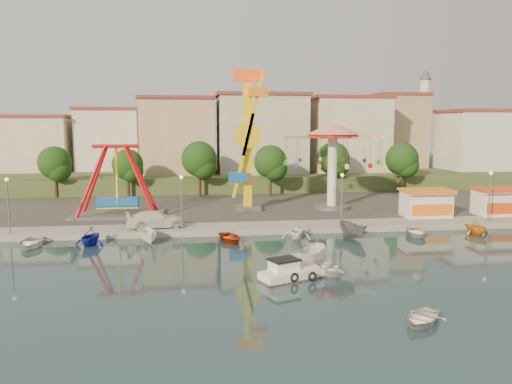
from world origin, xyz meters
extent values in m
plane|color=#132C35|center=(0.00, 0.00, 0.00)|extent=(200.00, 200.00, 0.00)
cube|color=#9E998E|center=(0.00, 62.00, 0.30)|extent=(200.00, 100.00, 0.60)
cube|color=#4C4944|center=(0.00, 30.00, 0.60)|extent=(90.00, 28.00, 0.01)
cube|color=#384C26|center=(0.00, 67.00, 1.50)|extent=(200.00, 60.00, 3.00)
cube|color=#59595E|center=(-15.25, 21.02, 0.75)|extent=(10.00, 5.00, 0.30)
cube|color=blue|center=(-15.25, 21.02, 2.20)|extent=(4.50, 1.40, 1.00)
cylinder|color=red|center=(-15.25, 21.02, 8.40)|extent=(5.00, 0.40, 0.40)
cube|color=#59595E|center=(-0.48, 23.32, 0.85)|extent=(3.00, 3.00, 0.50)
cube|color=yellow|center=(-0.48, 23.32, 8.10)|extent=(1.00, 1.00, 15.00)
cube|color=#D9410C|center=(-0.48, 23.32, 16.40)|extent=(3.20, 0.50, 1.40)
cylinder|color=yellow|center=(-0.48, 22.52, 9.60)|extent=(3.20, 0.50, 3.20)
cube|color=yellow|center=(0.10, 22.32, 12.03)|extent=(2.67, 0.35, 9.81)
cube|color=orange|center=(0.69, 22.32, 14.46)|extent=(2.20, 1.20, 1.00)
cylinder|color=#59595E|center=(9.79, 22.96, 0.80)|extent=(4.40, 4.40, 0.40)
cylinder|color=white|center=(9.79, 22.96, 5.10)|extent=(1.10, 1.10, 9.00)
cylinder|color=red|center=(9.79, 22.96, 9.40)|extent=(6.00, 6.00, 0.50)
cone|color=red|center=(9.79, 22.96, 10.30)|extent=(6.40, 6.40, 1.40)
cube|color=white|center=(18.71, 16.50, 2.00)|extent=(5.00, 3.00, 2.80)
cube|color=orange|center=(18.71, 16.50, 3.55)|extent=(5.40, 3.40, 0.25)
cube|color=red|center=(18.71, 14.80, 3.20)|extent=(5.00, 0.77, 0.43)
cube|color=white|center=(27.32, 16.50, 2.00)|extent=(5.00, 3.00, 2.80)
cube|color=#D34010|center=(27.32, 16.50, 3.55)|extent=(5.40, 3.40, 0.25)
cube|color=red|center=(27.32, 14.80, 3.20)|extent=(5.00, 0.77, 0.43)
cylinder|color=#59595E|center=(-24.00, 13.00, 3.10)|extent=(0.14, 0.14, 5.00)
cylinder|color=#59595E|center=(-8.00, 13.00, 3.10)|extent=(0.14, 0.14, 5.00)
cylinder|color=#59595E|center=(8.00, 13.00, 3.10)|extent=(0.14, 0.14, 5.00)
cylinder|color=#59595E|center=(24.00, 13.00, 3.10)|extent=(0.14, 0.14, 5.00)
cylinder|color=#382314|center=(-26.00, 36.98, 2.40)|extent=(0.44, 0.44, 3.60)
sphere|color=black|center=(-26.00, 36.98, 5.49)|extent=(4.60, 4.60, 4.60)
cylinder|color=#382314|center=(-16.00, 36.24, 2.30)|extent=(0.44, 0.44, 3.40)
sphere|color=black|center=(-16.00, 36.24, 5.22)|extent=(4.35, 4.35, 4.35)
cylinder|color=#382314|center=(-6.00, 35.81, 2.56)|extent=(0.44, 0.44, 3.92)
sphere|color=black|center=(-6.00, 35.81, 5.94)|extent=(5.02, 5.02, 5.02)
cylinder|color=#382314|center=(4.00, 34.36, 2.43)|extent=(0.44, 0.44, 3.66)
sphere|color=black|center=(4.00, 34.36, 5.58)|extent=(4.68, 4.68, 4.68)
cylinder|color=#382314|center=(14.00, 37.35, 2.50)|extent=(0.44, 0.44, 3.80)
sphere|color=black|center=(14.00, 37.35, 5.77)|extent=(4.86, 4.86, 4.86)
cylinder|color=#382314|center=(24.00, 35.54, 2.49)|extent=(0.44, 0.44, 3.77)
sphere|color=black|center=(24.00, 35.54, 5.73)|extent=(4.83, 4.83, 4.83)
cube|color=beige|center=(-33.37, 46.06, 8.93)|extent=(9.26, 9.53, 11.87)
cube|color=silver|center=(-21.33, 51.38, 7.32)|extent=(12.33, 9.01, 8.63)
cube|color=tan|center=(-8.19, 51.96, 8.62)|extent=(11.95, 9.28, 11.23)
cube|color=beige|center=(5.60, 48.80, 7.60)|extent=(12.59, 10.50, 9.20)
cube|color=beige|center=(19.07, 52.20, 7.62)|extent=(10.75, 9.23, 9.24)
cube|color=tan|center=(32.37, 50.33, 8.61)|extent=(12.77, 10.96, 11.21)
cube|color=silver|center=(44.15, 48.77, 9.18)|extent=(8.23, 8.98, 12.36)
cylinder|color=silver|center=(36.00, 54.00, 11.00)|extent=(1.80, 1.80, 16.00)
cylinder|color=#59595E|center=(36.00, 54.00, 16.00)|extent=(2.80, 2.80, 0.30)
cone|color=#59595E|center=(36.00, 54.00, 20.00)|extent=(2.20, 2.20, 2.00)
cube|color=white|center=(-0.15, -2.26, 0.27)|extent=(4.86, 3.36, 0.82)
cube|color=red|center=(-0.15, -2.26, 0.07)|extent=(4.86, 3.36, 0.15)
cube|color=white|center=(-0.69, -2.17, 0.95)|extent=(2.20, 1.96, 0.82)
cube|color=black|center=(-0.69, -2.17, 1.41)|extent=(2.44, 2.20, 0.11)
torus|color=black|center=(-0.15, -3.17, 0.41)|extent=(0.71, 0.44, 0.69)
torus|color=black|center=(1.12, -3.13, 0.41)|extent=(0.71, 0.44, 0.69)
imported|color=white|center=(2.54, -1.11, 0.43)|extent=(4.35, 4.95, 0.85)
imported|color=silver|center=(5.30, -10.86, 0.32)|extent=(3.77, 3.75, 0.64)
imported|color=white|center=(1.66, 0.10, 0.87)|extent=(4.08, 4.58, 1.73)
imported|color=silver|center=(-10.58, 14.00, 1.43)|extent=(6.09, 3.42, 1.67)
imported|color=white|center=(-21.17, 9.80, 0.41)|extent=(3.17, 4.21, 0.82)
imported|color=#111D9D|center=(-16.08, 9.80, 0.82)|extent=(3.53, 3.80, 1.65)
imported|color=white|center=(-10.98, 9.80, 0.71)|extent=(2.28, 3.89, 1.41)
imported|color=#B9340E|center=(-3.58, 9.80, 0.38)|extent=(3.58, 4.27, 0.76)
imported|color=white|center=(2.70, 9.80, 0.87)|extent=(3.56, 3.89, 1.73)
imported|color=slate|center=(8.20, 9.80, 0.75)|extent=(2.46, 4.16, 1.51)
imported|color=silver|center=(14.54, 9.80, 0.41)|extent=(3.63, 4.50, 0.82)
imported|color=orange|center=(20.73, 9.80, 0.76)|extent=(3.12, 3.41, 1.53)
camera|label=1|loc=(-6.81, -35.33, 10.65)|focal=35.00mm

